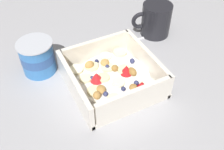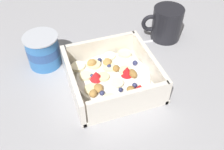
{
  "view_description": "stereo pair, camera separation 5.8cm",
  "coord_description": "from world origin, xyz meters",
  "views": [
    {
      "loc": [
        -0.36,
        0.19,
        0.44
      ],
      "look_at": [
        0.01,
        0.0,
        0.03
      ],
      "focal_mm": 41.69,
      "sensor_mm": 36.0,
      "label": 1
    },
    {
      "loc": [
        -0.38,
        0.14,
        0.44
      ],
      "look_at": [
        0.01,
        0.0,
        0.03
      ],
      "focal_mm": 41.69,
      "sensor_mm": 36.0,
      "label": 2
    }
  ],
  "objects": [
    {
      "name": "ground_plane",
      "position": [
        0.0,
        0.0,
        0.0
      ],
      "size": [
        2.4,
        2.4,
        0.0
      ],
      "primitive_type": "plane",
      "color": "#9E9EA3"
    },
    {
      "name": "fruit_bowl",
      "position": [
        0.01,
        0.0,
        0.02
      ],
      "size": [
        0.19,
        0.19,
        0.07
      ],
      "color": "white",
      "rests_on": "ground"
    },
    {
      "name": "coffee_mug",
      "position": [
        0.14,
        -0.19,
        0.05
      ],
      "size": [
        0.08,
        0.11,
        0.09
      ],
      "color": "black",
      "rests_on": "ground"
    },
    {
      "name": "spoon",
      "position": [
        0.14,
        -0.07,
        0.0
      ],
      "size": [
        0.04,
        0.17,
        0.01
      ],
      "color": "silver",
      "rests_on": "ground"
    },
    {
      "name": "yogurt_cup",
      "position": [
        0.14,
        0.14,
        0.04
      ],
      "size": [
        0.08,
        0.08,
        0.08
      ],
      "color": "#3370B7",
      "rests_on": "ground"
    }
  ]
}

